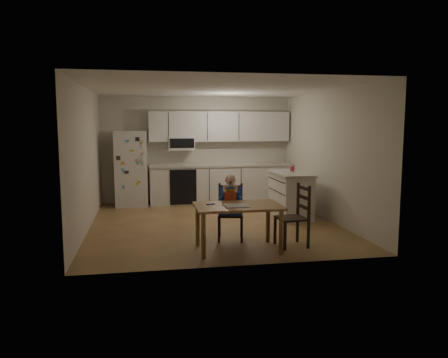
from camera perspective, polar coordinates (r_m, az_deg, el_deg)
name	(u,v)px	position (r m, az deg, el deg)	size (l,w,h in m)	color
room	(209,155)	(8.54, -1.94, 3.09)	(4.52, 5.01, 2.51)	brown
refrigerator	(131,169)	(10.16, -12.02, 1.33)	(0.72, 0.70, 1.70)	silver
kitchen_run	(219,166)	(10.39, -0.63, 1.77)	(3.37, 0.62, 2.15)	silver
kitchen_island	(291,195)	(8.83, 8.68, -2.04)	(0.64, 1.22, 0.90)	silver
red_cup	(292,169)	(9.02, 8.93, 1.34)	(0.08, 0.08, 0.10)	#BE2B3B
dining_table	(238,211)	(6.45, 1.83, -4.21)	(1.27, 0.81, 0.68)	brown
napkin	(236,206)	(6.33, 1.61, -3.51)	(0.33, 0.29, 0.01)	#B0B0B5
toddler_spoon	(210,204)	(6.45, -1.88, -3.31)	(0.02, 0.02, 0.12)	blue
chair_booster	(230,200)	(7.03, 0.85, -2.82)	(0.47, 0.47, 1.06)	black
chair_side	(298,211)	(6.77, 9.58, -4.19)	(0.46, 0.46, 0.95)	black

